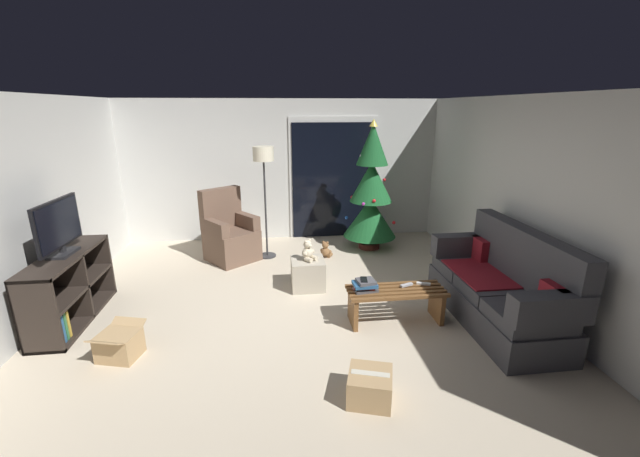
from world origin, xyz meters
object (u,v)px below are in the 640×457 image
remote_white (423,284)px  armchair (230,235)px  teddy_bear_chestnut_by_tree (326,250)px  media_shelf (65,292)px  remote_silver (407,285)px  teddy_bear_cream (308,251)px  coffee_table (396,300)px  couch (501,289)px  television (59,227)px  cell_phone (364,279)px  christmas_tree (371,194)px  book_stack (365,285)px  cardboard_box_open_near_shelf (119,345)px  floor_lamp (264,165)px  cardboard_box_taped_mid_floor (370,386)px  ottoman (308,274)px

remote_white → armchair: 3.21m
teddy_bear_chestnut_by_tree → media_shelf: bearing=-152.2°
remote_white → remote_silver: bearing=-66.5°
teddy_bear_cream → teddy_bear_chestnut_by_tree: size_ratio=1.00×
media_shelf → teddy_bear_cream: bearing=11.7°
coffee_table → remote_white: (0.35, 0.08, 0.14)m
couch → television: size_ratio=2.31×
coffee_table → cell_phone: cell_phone is taller
remote_silver → teddy_bear_cream: teddy_bear_cream is taller
cell_phone → christmas_tree: bearing=82.8°
remote_silver → christmas_tree: size_ratio=0.07×
christmas_tree → book_stack: bearing=-104.9°
teddy_bear_cream → cardboard_box_open_near_shelf: 2.42m
remote_white → cell_phone: 0.74m
couch → cardboard_box_open_near_shelf: (-4.04, -0.22, -0.26)m
cell_phone → cardboard_box_open_near_shelf: cell_phone is taller
teddy_bear_cream → coffee_table: bearing=-48.2°
cell_phone → floor_lamp: 2.69m
coffee_table → armchair: (-2.05, 2.22, 0.14)m
book_stack → cardboard_box_taped_mid_floor: size_ratio=0.63×
teddy_bear_chestnut_by_tree → couch: bearing=-52.8°
floor_lamp → couch: bearing=-42.2°
coffee_table → media_shelf: (-3.68, 0.43, 0.11)m
coffee_table → book_stack: size_ratio=3.92×
remote_white → television: television is taller
book_stack → teddy_bear_cream: size_ratio=0.98×
armchair → cardboard_box_taped_mid_floor: bearing=-67.0°
television → ottoman: 2.94m
media_shelf → cardboard_box_open_near_shelf: size_ratio=2.58×
remote_silver → teddy_bear_chestnut_by_tree: remote_silver is taller
remote_white → cell_phone: size_ratio=1.08×
remote_white → armchair: (-2.39, 2.14, -0.01)m
couch → book_stack: 1.54m
cardboard_box_open_near_shelf → couch: bearing=3.2°
media_shelf → teddy_bear_cream: size_ratio=4.91×
armchair → cardboard_box_taped_mid_floor: size_ratio=2.53×
cardboard_box_taped_mid_floor → cardboard_box_open_near_shelf: (-2.29, 0.87, 0.01)m
christmas_tree → floor_lamp: bearing=-173.2°
ottoman → teddy_bear_chestnut_by_tree: 1.16m
armchair → remote_silver: bearing=-44.4°
armchair → cardboard_box_open_near_shelf: (-0.83, -2.57, -0.27)m
media_shelf → teddy_bear_chestnut_by_tree: size_ratio=4.91×
floor_lamp → cardboard_box_taped_mid_floor: (0.87, -3.48, -1.38)m
book_stack → christmas_tree: christmas_tree is taller
remote_white → media_shelf: size_ratio=0.11×
cardboard_box_taped_mid_floor → television: bearing=151.0°
book_stack → ottoman: (-0.55, 1.01, -0.27)m
remote_white → remote_silver: 0.20m
media_shelf → cardboard_box_taped_mid_floor: 3.51m
television → ottoman: (2.74, 0.53, -0.91)m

